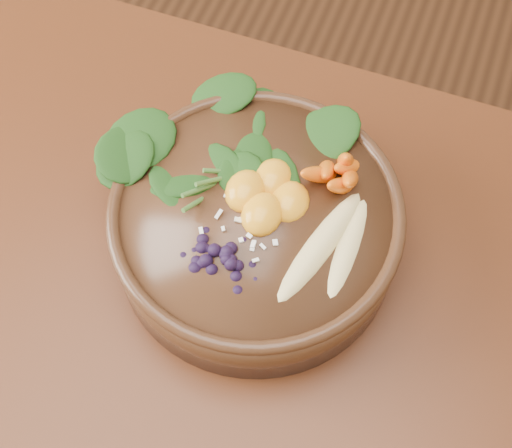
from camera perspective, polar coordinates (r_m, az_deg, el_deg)
The scene contains 8 objects.
dining_table at distance 0.85m, azimuth -18.62°, elevation -10.06°, with size 1.60×0.90×0.75m.
stoneware_bowl at distance 0.72m, azimuth 0.00°, elevation -0.38°, with size 0.29×0.29×0.08m, color #462815.
kale_heap at distance 0.71m, azimuth -0.61°, elevation 7.25°, with size 0.19×0.17×0.04m, color #1B3F13, non-canonical shape.
carrot_cluster at distance 0.68m, azimuth 7.18°, elevation 5.71°, with size 0.06×0.06×0.08m, color orange, non-canonical shape.
banana_halves at distance 0.66m, azimuth 6.37°, elevation -1.25°, with size 0.07×0.16×0.03m.
mandarin_cluster at distance 0.68m, azimuth 0.93°, elevation 2.86°, with size 0.08×0.09×0.03m, color orange, non-canonical shape.
blueberry_pile at distance 0.64m, azimuth -2.52°, elevation -2.05°, with size 0.13×0.10×0.04m, color black, non-canonical shape.
coconut_flakes at distance 0.67m, azimuth -0.73°, elevation -0.02°, with size 0.09×0.07×0.01m, color white, non-canonical shape.
Camera 1 is at (0.34, -0.14, 1.42)m, focal length 50.00 mm.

